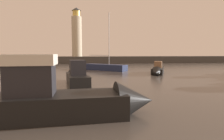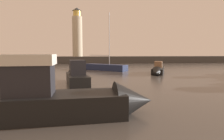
{
  "view_description": "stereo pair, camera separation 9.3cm",
  "coord_description": "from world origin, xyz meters",
  "px_view_note": "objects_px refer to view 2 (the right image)",
  "views": [
    {
      "loc": [
        -4.27,
        -1.8,
        3.07
      ],
      "look_at": [
        -1.6,
        18.46,
        1.14
      ],
      "focal_mm": 28.82,
      "sensor_mm": 36.0,
      "label": 1
    },
    {
      "loc": [
        -4.18,
        -1.81,
        3.07
      ],
      "look_at": [
        -1.6,
        18.46,
        1.14
      ],
      "focal_mm": 28.82,
      "sensor_mm": 36.0,
      "label": 2
    }
  ],
  "objects_px": {
    "motorboat_0": "(73,99)",
    "motorboat_1": "(76,76)",
    "sailboat_moored": "(106,67)",
    "motorboat_4": "(158,70)",
    "lighthouse": "(77,34)"
  },
  "relations": [
    {
      "from": "lighthouse",
      "to": "sailboat_moored",
      "type": "bearing_deg",
      "value": -74.64
    },
    {
      "from": "motorboat_0",
      "to": "motorboat_1",
      "type": "height_order",
      "value": "motorboat_0"
    },
    {
      "from": "sailboat_moored",
      "to": "motorboat_1",
      "type": "bearing_deg",
      "value": -107.28
    },
    {
      "from": "lighthouse",
      "to": "motorboat_1",
      "type": "xyz_separation_m",
      "value": [
        2.1,
        -36.59,
        -8.06
      ]
    },
    {
      "from": "lighthouse",
      "to": "motorboat_1",
      "type": "relative_size",
      "value": 2.06
    },
    {
      "from": "lighthouse",
      "to": "motorboat_4",
      "type": "height_order",
      "value": "lighthouse"
    },
    {
      "from": "motorboat_0",
      "to": "motorboat_4",
      "type": "bearing_deg",
      "value": 57.06
    },
    {
      "from": "lighthouse",
      "to": "sailboat_moored",
      "type": "relative_size",
      "value": 1.43
    },
    {
      "from": "sailboat_moored",
      "to": "motorboat_4",
      "type": "bearing_deg",
      "value": -43.53
    },
    {
      "from": "motorboat_1",
      "to": "lighthouse",
      "type": "bearing_deg",
      "value": 93.29
    },
    {
      "from": "motorboat_0",
      "to": "motorboat_1",
      "type": "distance_m",
      "value": 9.76
    },
    {
      "from": "motorboat_1",
      "to": "motorboat_4",
      "type": "distance_m",
      "value": 13.21
    },
    {
      "from": "motorboat_0",
      "to": "motorboat_1",
      "type": "relative_size",
      "value": 1.18
    },
    {
      "from": "lighthouse",
      "to": "motorboat_1",
      "type": "bearing_deg",
      "value": -86.71
    },
    {
      "from": "motorboat_4",
      "to": "sailboat_moored",
      "type": "height_order",
      "value": "sailboat_moored"
    }
  ]
}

